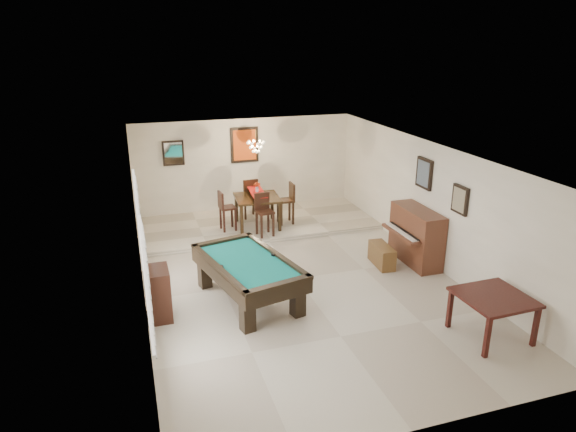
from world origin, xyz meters
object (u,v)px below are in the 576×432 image
apothecary_chest (158,294)px  dining_chair_north (249,198)px  dining_chair_south (265,215)px  upright_piano (410,237)px  dining_table (257,209)px  pool_table (249,281)px  piano_bench (382,255)px  square_table (491,316)px  chandelier (256,143)px  dining_chair_east (285,204)px  dining_chair_west (228,211)px  flower_vase (257,187)px

apothecary_chest → dining_chair_north: bearing=58.5°
dining_chair_south → upright_piano: bearing=-48.0°
dining_chair_south → dining_chair_north: dining_chair_north is taller
apothecary_chest → dining_table: size_ratio=0.85×
pool_table → dining_table: bearing=59.7°
pool_table → dining_chair_north: 4.37m
pool_table → piano_bench: (3.09, 0.66, -0.17)m
square_table → dining_chair_north: size_ratio=1.00×
dining_chair_north → apothecary_chest: bearing=54.7°
square_table → upright_piano: upright_piano is taller
pool_table → chandelier: size_ratio=3.93×
dining_chair_south → dining_chair_east: (0.73, 0.67, 0.01)m
dining_chair_south → chandelier: (0.06, 0.96, 1.57)m
dining_chair_east → square_table: bearing=16.0°
dining_chair_south → dining_chair_west: 1.01m
upright_piano → dining_chair_south: bearing=139.9°
upright_piano → square_table: bearing=-94.7°
dining_table → dining_chair_north: size_ratio=1.01×
dining_chair_north → dining_chair_west: (-0.72, -0.77, -0.04)m
flower_vase → dining_table: bearing=0.0°
dining_chair_south → pool_table: bearing=-118.9°
chandelier → dining_chair_west: bearing=-159.3°
square_table → dining_table: 6.36m
dining_table → chandelier: bearing=76.8°
flower_vase → chandelier: 1.09m
square_table → dining_chair_west: 6.66m
dining_chair_south → dining_chair_north: 1.42m
apothecary_chest → chandelier: chandelier is taller
dining_chair_north → upright_piano: bearing=122.5°
dining_chair_west → upright_piano: bearing=-136.3°
dining_chair_west → dining_chair_east: bearing=-95.1°
upright_piano → dining_chair_east: upright_piano is taller
dining_chair_south → chandelier: bearing=78.7°
piano_bench → dining_chair_east: dining_chair_east is taller
apothecary_chest → dining_table: 4.53m
flower_vase → dining_chair_west: bearing=-177.9°
apothecary_chest → flower_vase: (2.71, 3.63, 0.69)m
dining_table → flower_vase: bearing=0.0°
pool_table → dining_chair_south: 3.03m
upright_piano → piano_bench: (-0.63, 0.06, -0.38)m
dining_chair_north → pool_table: bearing=72.4°
dining_chair_east → dining_table: bearing=-89.8°
square_table → upright_piano: size_ratio=0.74×
apothecary_chest → dining_chair_east: 5.01m
flower_vase → pool_table: bearing=-107.1°
pool_table → apothecary_chest: apothecary_chest is taller
pool_table → square_table: size_ratio=2.22×
dining_chair_south → dining_chair_west: dining_chair_south is taller
flower_vase → square_table: bearing=-67.8°
pool_table → square_table: pool_table is taller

